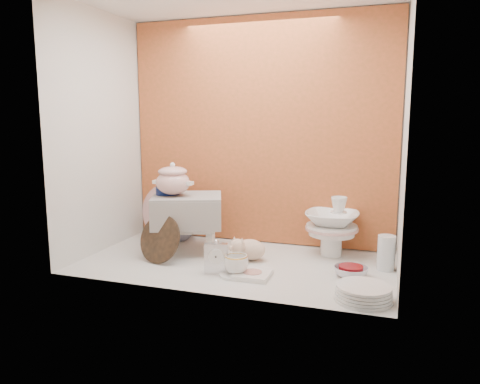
% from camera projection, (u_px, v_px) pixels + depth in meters
% --- Properties ---
extents(ground, '(1.80, 1.80, 0.00)m').
position_uv_depth(ground, '(236.00, 263.00, 2.69)').
color(ground, silver).
rests_on(ground, ground).
extents(niche_shell, '(1.86, 1.03, 1.53)m').
position_uv_depth(niche_shell, '(245.00, 103.00, 2.71)').
color(niche_shell, '#C75931').
rests_on(niche_shell, ground).
extents(step_stool, '(0.52, 0.49, 0.36)m').
position_uv_depth(step_stool, '(188.00, 224.00, 2.88)').
color(step_stool, silver).
rests_on(step_stool, ground).
extents(soup_tureen, '(0.27, 0.27, 0.21)m').
position_uv_depth(soup_tureen, '(173.00, 179.00, 2.81)').
color(soup_tureen, white).
rests_on(soup_tureen, step_stool).
extents(cobalt_bowl, '(0.15, 0.15, 0.05)m').
position_uv_depth(cobalt_bowl, '(167.00, 190.00, 2.88)').
color(cobalt_bowl, '#091445').
rests_on(cobalt_bowl, step_stool).
extents(floral_platter, '(0.40, 0.06, 0.40)m').
position_uv_depth(floral_platter, '(169.00, 212.00, 3.14)').
color(floral_platter, silver).
rests_on(floral_platter, ground).
extents(blue_white_vase, '(0.31, 0.31, 0.28)m').
position_uv_depth(blue_white_vase, '(177.00, 220.00, 3.17)').
color(blue_white_vase, white).
rests_on(blue_white_vase, ground).
extents(lacquer_tray, '(0.31, 0.19, 0.28)m').
position_uv_depth(lacquer_tray, '(160.00, 239.00, 2.68)').
color(lacquer_tray, black).
rests_on(lacquer_tray, ground).
extents(mantel_clock, '(0.14, 0.08, 0.19)m').
position_uv_depth(mantel_clock, '(216.00, 257.00, 2.49)').
color(mantel_clock, silver).
rests_on(mantel_clock, ground).
extents(plush_pig, '(0.28, 0.24, 0.14)m').
position_uv_depth(plush_pig, '(250.00, 249.00, 2.72)').
color(plush_pig, beige).
rests_on(plush_pig, ground).
extents(teacup_saucer, '(0.23, 0.23, 0.01)m').
position_uv_depth(teacup_saucer, '(236.00, 274.00, 2.46)').
color(teacup_saucer, white).
rests_on(teacup_saucer, ground).
extents(gold_rim_teacup, '(0.15, 0.15, 0.10)m').
position_uv_depth(gold_rim_teacup, '(236.00, 264.00, 2.46)').
color(gold_rim_teacup, white).
rests_on(gold_rim_teacup, teacup_saucer).
extents(lattice_dish, '(0.19, 0.19, 0.03)m').
position_uv_depth(lattice_dish, '(252.00, 275.00, 2.44)').
color(lattice_dish, white).
rests_on(lattice_dish, ground).
extents(dinner_plate_stack, '(0.27, 0.27, 0.07)m').
position_uv_depth(dinner_plate_stack, '(363.00, 293.00, 2.13)').
color(dinner_plate_stack, white).
rests_on(dinner_plate_stack, ground).
extents(crystal_bowl, '(0.21, 0.21, 0.06)m').
position_uv_depth(crystal_bowl, '(351.00, 272.00, 2.44)').
color(crystal_bowl, silver).
rests_on(crystal_bowl, ground).
extents(clear_glass_vase, '(0.10, 0.10, 0.20)m').
position_uv_depth(clear_glass_vase, '(386.00, 253.00, 2.55)').
color(clear_glass_vase, silver).
rests_on(clear_glass_vase, ground).
extents(porcelain_tower, '(0.40, 0.40, 0.37)m').
position_uv_depth(porcelain_tower, '(332.00, 226.00, 2.80)').
color(porcelain_tower, white).
rests_on(porcelain_tower, ground).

